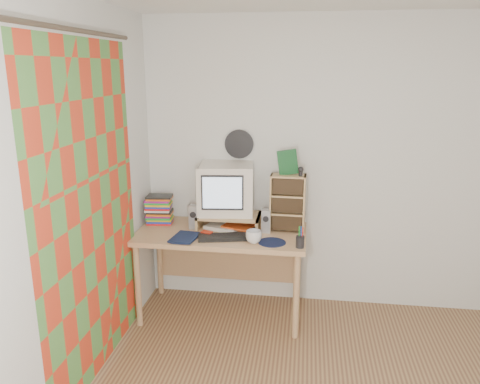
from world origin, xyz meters
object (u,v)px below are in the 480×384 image
(desk, at_px, (223,244))
(dvd_stack, at_px, (159,207))
(mug, at_px, (254,237))
(crt_monitor, at_px, (226,189))
(cd_rack, at_px, (288,203))
(diary, at_px, (174,235))
(keyboard, at_px, (226,237))

(desk, distance_m, dvd_stack, 0.64)
(dvd_stack, bearing_deg, mug, -28.09)
(desk, height_order, dvd_stack, dvd_stack)
(crt_monitor, height_order, cd_rack, crt_monitor)
(dvd_stack, distance_m, diary, 0.42)
(dvd_stack, xyz_separation_m, diary, (0.22, -0.34, -0.13))
(desk, height_order, cd_rack, cd_rack)
(cd_rack, relative_size, mug, 3.78)
(crt_monitor, bearing_deg, desk, -107.93)
(keyboard, distance_m, diary, 0.42)
(crt_monitor, height_order, diary, crt_monitor)
(keyboard, bearing_deg, dvd_stack, 141.88)
(keyboard, distance_m, cd_rack, 0.59)
(keyboard, xyz_separation_m, dvd_stack, (-0.64, 0.30, 0.14))
(dvd_stack, bearing_deg, desk, -13.56)
(mug, distance_m, diary, 0.65)
(crt_monitor, relative_size, dvd_stack, 1.45)
(dvd_stack, height_order, cd_rack, cd_rack)
(desk, relative_size, crt_monitor, 3.18)
(crt_monitor, relative_size, keyboard, 1.01)
(keyboard, height_order, mug, mug)
(keyboard, relative_size, dvd_stack, 1.44)
(mug, xyz_separation_m, diary, (-0.65, 0.02, -0.03))
(crt_monitor, xyz_separation_m, cd_rack, (0.52, -0.04, -0.09))
(desk, distance_m, diary, 0.46)
(diary, bearing_deg, cd_rack, 26.65)
(cd_rack, distance_m, mug, 0.45)
(mug, height_order, diary, mug)
(cd_rack, bearing_deg, crt_monitor, 177.96)
(keyboard, height_order, diary, diary)
(desk, xyz_separation_m, cd_rack, (0.54, 0.05, 0.37))
(desk, relative_size, keyboard, 3.22)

